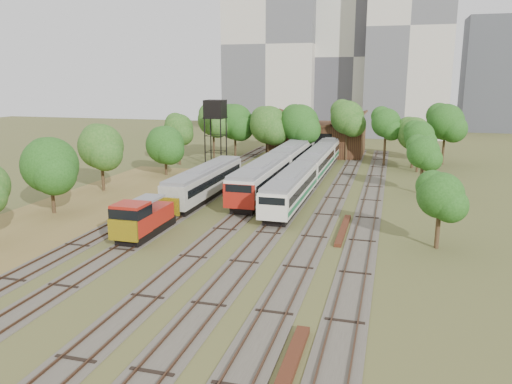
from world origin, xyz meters
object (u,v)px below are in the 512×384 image
(railcar_red_set, at_px, (279,167))
(railcar_green_set, at_px, (317,162))
(water_tower, at_px, (215,111))
(shunter_locomotive, at_px, (142,219))

(railcar_red_set, bearing_deg, railcar_green_set, 55.31)
(railcar_green_set, bearing_deg, water_tower, 170.81)
(railcar_green_set, relative_size, shunter_locomotive, 6.43)
(railcar_green_set, height_order, water_tower, water_tower)
(shunter_locomotive, xyz_separation_m, water_tower, (-5.56, 33.54, 6.88))
(railcar_red_set, bearing_deg, shunter_locomotive, -103.37)
(railcar_red_set, distance_m, water_tower, 15.61)
(shunter_locomotive, bearing_deg, water_tower, 99.42)
(shunter_locomotive, distance_m, water_tower, 34.69)
(railcar_red_set, height_order, railcar_green_set, railcar_red_set)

